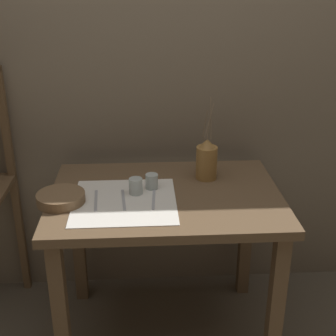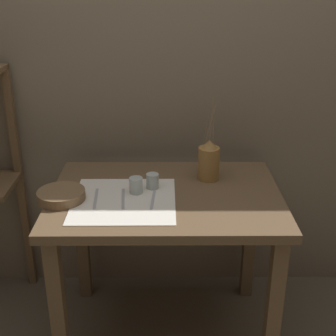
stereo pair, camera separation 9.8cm
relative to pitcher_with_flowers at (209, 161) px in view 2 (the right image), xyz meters
The scene contains 11 objects.
ground_plane 0.89m from the pitcher_with_flowers, 142.72° to the right, with size 12.00×12.00×0.00m, color brown.
stone_wall_back 0.51m from the pitcher_with_flowers, 122.12° to the left, with size 7.00×0.06×2.40m.
wooden_table 0.33m from the pitcher_with_flowers, 142.72° to the right, with size 1.01×0.71×0.77m.
linen_cloth 0.44m from the pitcher_with_flowers, 149.58° to the right, with size 0.43×0.43×0.00m.
pitcher_with_flowers is the anchor object (origin of this frame).
wooden_bowl 0.68m from the pitcher_with_flowers, 161.48° to the right, with size 0.20×0.20×0.04m.
glass_tumbler_near 0.36m from the pitcher_with_flowers, 155.38° to the right, with size 0.06×0.06×0.07m.
glass_tumbler_far 0.28m from the pitcher_with_flowers, 158.21° to the right, with size 0.06×0.06×0.07m.
fork_outer 0.55m from the pitcher_with_flowers, 156.91° to the right, with size 0.02×0.19×0.00m.
fork_inner 0.44m from the pitcher_with_flowers, 150.82° to the right, with size 0.03×0.19×0.00m.
knife_center 0.34m from the pitcher_with_flowers, 139.91° to the right, with size 0.02×0.19×0.00m.
Camera 2 is at (0.00, -1.84, 1.67)m, focal length 50.00 mm.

